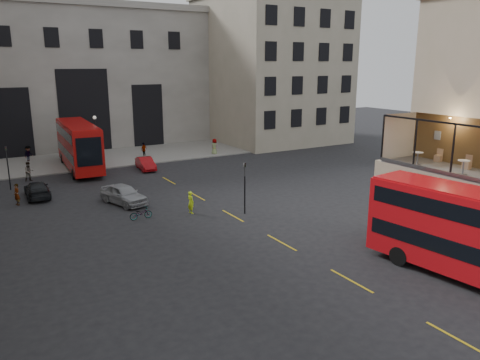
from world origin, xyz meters
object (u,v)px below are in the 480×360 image
cafe_table_mid (463,165)px  car_b (146,164)px  cafe_table_far (418,156)px  traffic_light_far (7,162)px  pedestrian_d (214,147)px  traffic_light_near (245,181)px  car_c (37,190)px  cyclist (191,202)px  street_lamp_b (97,144)px  pedestrian_b (28,154)px  pedestrian_c (144,150)px  cafe_chair_d (438,158)px  bicycle (141,213)px  pedestrian_e (17,195)px  pedestrian_a (29,172)px  bus_far (79,144)px  car_a (124,194)px  cafe_chair_c (467,165)px

cafe_table_mid → car_b: bearing=105.3°
cafe_table_far → car_b: bearing=106.8°
traffic_light_far → pedestrian_d: bearing=13.1°
traffic_light_near → cafe_table_far: 11.70m
traffic_light_near → car_c: size_ratio=0.85×
pedestrian_d → cafe_table_mid: (-1.77, -33.44, 4.17)m
cyclist → cafe_table_far: cafe_table_far is taller
street_lamp_b → cafe_table_mid: cafe_table_mid is taller
pedestrian_d → pedestrian_b: bearing=52.6°
car_b → street_lamp_b: bearing=135.8°
street_lamp_b → pedestrian_c: street_lamp_b is taller
cafe_table_mid → cafe_chair_d: 3.46m
car_b → bicycle: (-5.64, -14.92, -0.22)m
traffic_light_near → car_c: traffic_light_near is taller
cafe_chair_d → pedestrian_e: bearing=138.6°
pedestrian_c → pedestrian_d: size_ratio=0.86×
pedestrian_a → cafe_table_far: 33.77m
pedestrian_d → cafe_table_mid: size_ratio=2.40×
car_c → cyclist: (9.01, -10.17, 0.18)m
traffic_light_far → cafe_table_far: bearing=-50.3°
pedestrian_b → pedestrian_d: (19.72, -6.61, 0.05)m
pedestrian_d → cafe_table_far: (-1.83, -30.40, 4.15)m
bus_far → pedestrian_a: 6.07m
street_lamp_b → car_c: (-7.32, -9.72, -1.75)m
traffic_light_far → pedestrian_e: bearing=-89.6°
pedestrian_c → cafe_table_far: 34.27m
car_c → pedestrian_d: size_ratio=2.32×
car_c → bus_far: bearing=-118.8°
cafe_chair_d → pedestrian_c: bearing=102.9°
street_lamp_b → cafe_chair_d: 34.16m
car_c → bicycle: car_c is taller
car_b → bicycle: size_ratio=2.45×
pedestrian_c → pedestrian_d: bearing=127.3°
cafe_table_mid → cafe_table_far: size_ratio=1.03×
pedestrian_c → pedestrian_d: 8.29m
car_a → bicycle: 4.23m
cafe_chair_c → cafe_chair_d: bearing=80.6°
traffic_light_near → cafe_chair_d: cafe_chair_d is taller
bus_far → car_a: bearing=-89.2°
traffic_light_far → bus_far: bearing=36.4°
car_b → cafe_chair_d: 28.90m
pedestrian_d → cyclist: bearing=129.1°
cafe_table_mid → cafe_chair_d: bearing=58.6°
bicycle → pedestrian_d: bearing=-38.8°
street_lamp_b → car_b: bearing=-49.5°
cafe_chair_c → street_lamp_b: bearing=111.7°
traffic_light_far → cafe_table_mid: bearing=-53.4°
cafe_chair_d → cafe_table_far: bearing=177.0°
car_a → cafe_table_far: (13.62, -16.02, 4.34)m
pedestrian_c → cafe_chair_d: size_ratio=2.02×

